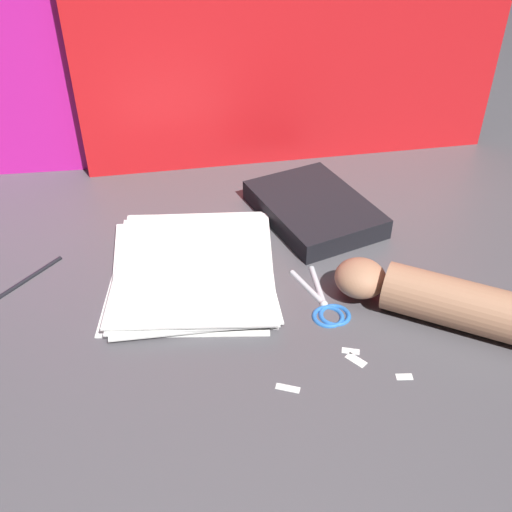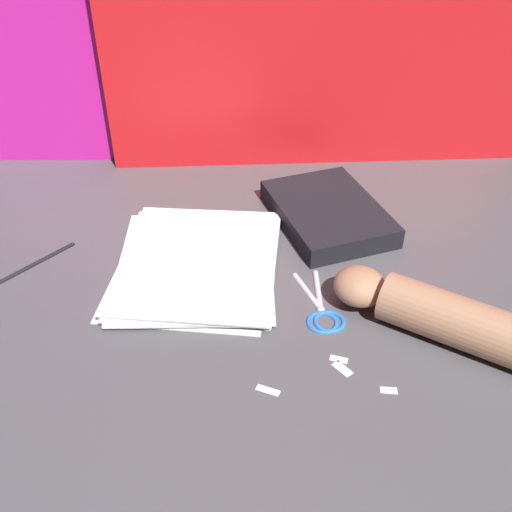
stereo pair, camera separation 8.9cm
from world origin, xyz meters
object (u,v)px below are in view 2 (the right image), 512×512
object	(u,v)px
book_closed	(328,213)
scissors	(322,310)
hand_forearm	(435,313)
paper_stack	(197,263)

from	to	relation	value
book_closed	scissors	size ratio (longest dim) A/B	1.92
scissors	hand_forearm	bearing A→B (deg)	-13.32
scissors	hand_forearm	size ratio (longest dim) A/B	0.51
hand_forearm	book_closed	bearing A→B (deg)	114.95
scissors	hand_forearm	distance (m)	0.16
paper_stack	scissors	bearing A→B (deg)	-27.60
paper_stack	scissors	distance (m)	0.22
paper_stack	hand_forearm	distance (m)	0.37
hand_forearm	scissors	bearing A→B (deg)	166.68
paper_stack	scissors	size ratio (longest dim) A/B	2.11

